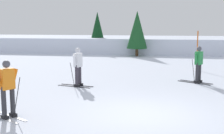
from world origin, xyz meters
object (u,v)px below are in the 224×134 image
Objects in this scene: skier_orange at (7,88)px; conifer_far_left at (137,30)px; conifer_far_right at (97,29)px; skier_green at (198,63)px; skier_white at (78,66)px; trail_marker_pole at (197,51)px.

conifer_far_left is at bearing 82.48° from skier_orange.
skier_green is at bearing -60.92° from conifer_far_right.
skier_orange and skier_white have the same top height.
trail_marker_pole is at bearing -50.93° from conifer_far_right.
skier_green is at bearing -71.31° from conifer_far_left.
skier_green is at bearing 46.03° from skier_orange.
conifer_far_right is at bearing 119.08° from skier_green.
trail_marker_pole reaches higher than skier_orange.
conifer_far_left is (-4.14, 7.16, 1.05)m from trail_marker_pole.
conifer_far_right reaches higher than conifer_far_left.
trail_marker_pole reaches higher than skier_green.
trail_marker_pole is 8.34m from conifer_far_left.
skier_white is 5.53m from skier_green.
skier_white is 7.97m from trail_marker_pole.
skier_white is at bearing -135.24° from trail_marker_pole.
skier_white is at bearing -96.78° from conifer_far_left.
conifer_far_right is (-8.18, 10.08, 1.01)m from trail_marker_pole.
skier_orange is 1.00× the size of skier_green.
conifer_far_right reaches higher than skier_green.
trail_marker_pole is at bearing 57.85° from skier_orange.
skier_white is 15.94m from conifer_far_right.
conifer_far_right reaches higher than skier_white.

